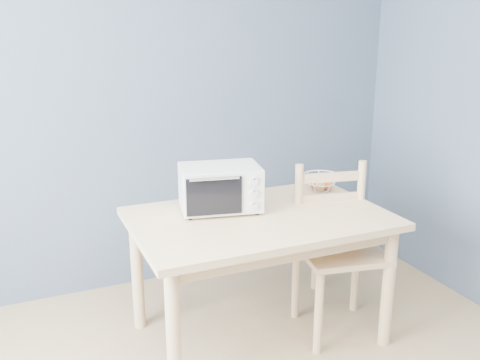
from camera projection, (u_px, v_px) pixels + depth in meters
name	position (u px, v px, depth m)	size (l,w,h in m)	color
room	(290.00, 201.00, 1.46)	(4.01, 4.51, 2.61)	tan
dining_table	(260.00, 232.00, 2.98)	(1.40, 0.90, 0.75)	#DBB783
toaster_oven	(217.00, 187.00, 2.99)	(0.49, 0.39, 0.26)	silver
fruit_basket	(321.00, 182.00, 3.37)	(0.30, 0.30, 0.12)	white
dining_chair	(337.00, 252.00, 3.12)	(0.54, 0.54, 0.99)	#DBB783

